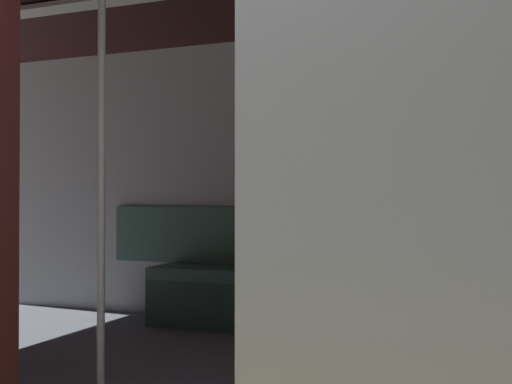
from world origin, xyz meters
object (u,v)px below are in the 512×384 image
object	(u,v)px
person_seated	(308,241)
book	(260,267)
bench_seat	(309,287)
grab_pole_door	(101,170)
handbag	(379,262)
grab_pole_far	(286,167)
train_car	(240,91)

from	to	relation	value
person_seated	book	size ratio (longest dim) A/B	5.32
bench_seat	grab_pole_door	xyz separation A→B (m)	(0.43, 1.85, 0.75)
handbag	grab_pole_door	world-z (taller)	grab_pole_door
handbag	book	distance (m)	0.87
person_seated	bench_seat	bearing A→B (deg)	-81.30
person_seated	book	xyz separation A→B (m)	(0.40, -0.09, -0.21)
book	grab_pole_door	size ratio (longest dim) A/B	0.10
handbag	grab_pole_far	size ratio (longest dim) A/B	0.12
handbag	train_car	bearing A→B (deg)	64.37
train_car	bench_seat	bearing A→B (deg)	-93.38
book	person_seated	bearing A→B (deg)	155.24
grab_pole_far	person_seated	bearing A→B (deg)	-76.28
grab_pole_door	grab_pole_far	size ratio (longest dim) A/B	1.00
handbag	grab_pole_door	size ratio (longest dim) A/B	0.12
person_seated	grab_pole_door	world-z (taller)	grab_pole_door
train_car	person_seated	xyz separation A→B (m)	(-0.07, -1.05, -0.88)
handbag	grab_pole_door	bearing A→B (deg)	64.08
grab_pole_far	bench_seat	bearing A→B (deg)	-76.43
person_seated	grab_pole_far	bearing A→B (deg)	103.72
handbag	book	world-z (taller)	handbag
bench_seat	grab_pole_door	distance (m)	2.04
bench_seat	grab_pole_far	size ratio (longest dim) A/B	1.13
person_seated	grab_pole_door	xyz separation A→B (m)	(0.44, 1.79, 0.42)
train_car	grab_pole_far	xyz separation A→B (m)	(-0.50, 0.69, -0.45)
handbag	grab_pole_far	distance (m)	1.91
book	grab_pole_far	xyz separation A→B (m)	(-0.82, 1.83, 0.63)
person_seated	handbag	bearing A→B (deg)	-169.60
grab_pole_door	handbag	bearing A→B (deg)	-115.92
handbag	grab_pole_far	bearing A→B (deg)	88.50
bench_seat	person_seated	bearing A→B (deg)	98.70
person_seated	handbag	size ratio (longest dim) A/B	4.51
grab_pole_door	person_seated	bearing A→B (deg)	-103.81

